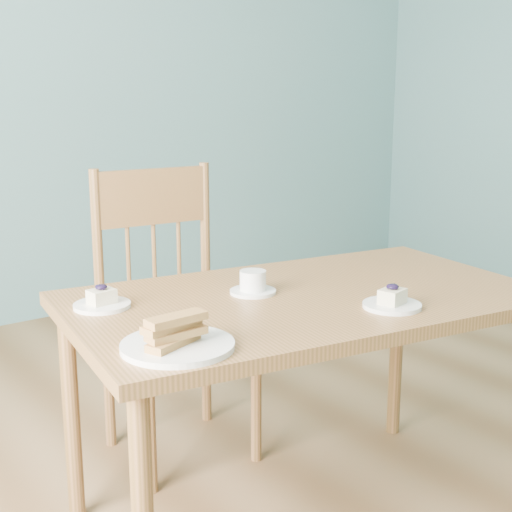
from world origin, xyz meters
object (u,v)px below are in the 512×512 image
Objects in this scene: biscotti_plate at (177,338)px; dining_chair at (173,311)px; dining_table at (305,318)px; cheesecake_plate_far at (102,302)px; coffee_cup at (253,284)px; cheesecake_plate_near at (392,302)px.

dining_chair is at bearing 60.30° from biscotti_plate.
dining_chair reaches higher than biscotti_plate.
dining_chair is 3.95× the size of biscotti_plate.
dining_table is 5.56× the size of biscotti_plate.
cheesecake_plate_far is (-0.42, -0.36, 0.20)m from dining_chair.
coffee_cup is at bearing 147.07° from dining_table.
dining_table is at bearing -59.31° from coffee_cup.
cheesecake_plate_near and coffee_cup have the same top height.
cheesecake_plate_near is 0.38m from coffee_cup.
cheesecake_plate_near is at bearing -72.80° from dining_chair.
biscotti_plate reaches higher than cheesecake_plate_far.
cheesecake_plate_far is at bearing 144.74° from coffee_cup.
dining_chair is at bearing 41.12° from cheesecake_plate_far.
dining_chair is 0.85m from cheesecake_plate_near.
coffee_cup reaches higher than cheesecake_plate_far.
dining_chair is 6.70× the size of cheesecake_plate_far.
cheesecake_plate_near is 1.03× the size of cheesecake_plate_far.
dining_chair is 0.87m from biscotti_plate.
biscotti_plate is at bearing -90.20° from cheesecake_plate_far.
cheesecake_plate_far is 0.37m from biscotti_plate.
biscotti_plate is at bearing -164.64° from coffee_cup.
dining_table is at bearing -24.30° from cheesecake_plate_far.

